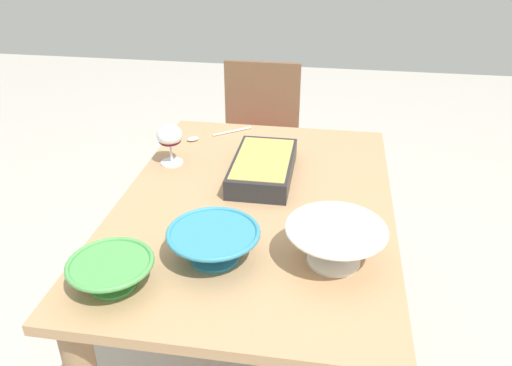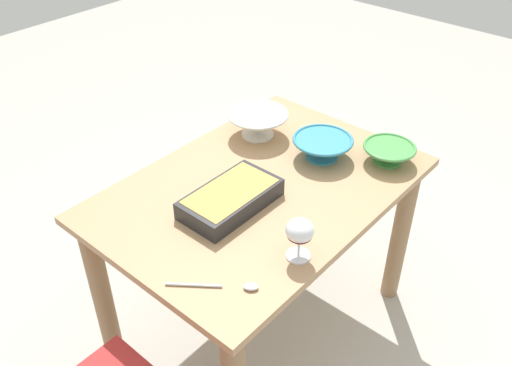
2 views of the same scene
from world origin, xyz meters
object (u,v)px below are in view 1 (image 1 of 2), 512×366
serving_bowl (214,243)px  casserole_dish (263,166)px  wine_glass (170,138)px  serving_spoon (207,136)px  chair (258,146)px  mixing_bowl (112,272)px  small_bowl (335,242)px  dining_table (255,241)px

serving_bowl → casserole_dish: bearing=-7.2°
casserole_dish → wine_glass: bearing=82.1°
casserole_dish → serving_spoon: bearing=42.8°
chair → mixing_bowl: 1.41m
mixing_bowl → serving_spoon: bearing=-0.7°
serving_bowl → wine_glass: bearing=28.2°
small_bowl → serving_bowl: bearing=97.0°
casserole_dish → serving_spoon: size_ratio=1.54×
chair → small_bowl: bearing=-162.6°
casserole_dish → serving_bowl: size_ratio=1.49×
dining_table → casserole_dish: casserole_dish is taller
small_bowl → serving_spoon: small_bowl is taller
chair → casserole_dish: bearing=-169.9°
wine_glass → casserole_dish: bearing=-97.9°
wine_glass → casserole_dish: wine_glass is taller
mixing_bowl → small_bowl: bearing=-70.9°
dining_table → chair: 0.96m
mixing_bowl → serving_spoon: (0.86, -0.01, -0.03)m
dining_table → small_bowl: size_ratio=4.72×
chair → serving_spoon: bearing=167.3°
dining_table → serving_spoon: size_ratio=5.21×
mixing_bowl → chair: bearing=-5.2°
dining_table → mixing_bowl: mixing_bowl is taller
small_bowl → serving_bowl: small_bowl is taller
mixing_bowl → serving_bowl: 0.25m
serving_bowl → mixing_bowl: bearing=123.6°
casserole_dish → mixing_bowl: 0.64m
serving_spoon → small_bowl: bearing=-144.5°
serving_bowl → small_bowl: bearing=-83.0°
chair → serving_spoon: chair is taller
mixing_bowl → casserole_dish: bearing=-24.2°
chair → wine_glass: wine_glass is taller
chair → wine_glass: (-0.74, 0.18, 0.35)m
serving_spoon → mixing_bowl: bearing=179.3°
dining_table → serving_bowl: (-0.29, 0.06, 0.19)m
casserole_dish → serving_bowl: bearing=172.8°
chair → serving_spoon: (-0.51, 0.11, 0.26)m
dining_table → serving_bowl: serving_bowl is taller
chair → serving_spoon: size_ratio=3.81×
dining_table → wine_glass: (0.20, 0.32, 0.24)m
chair → wine_glass: size_ratio=6.08×
wine_glass → casserole_dish: 0.33m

